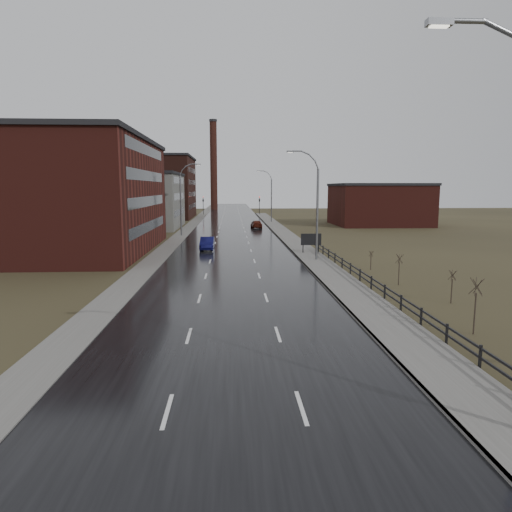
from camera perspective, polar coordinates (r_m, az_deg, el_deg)
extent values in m
plane|color=#2D2819|center=(13.12, -2.50, -26.81)|extent=(320.00, 320.00, 0.00)
cube|color=black|center=(71.11, -3.04, 2.40)|extent=(14.00, 300.00, 0.06)
cube|color=#595651|center=(47.12, 7.54, -0.71)|extent=(3.20, 180.00, 0.18)
cube|color=slate|center=(46.86, 5.71, -0.73)|extent=(0.16, 180.00, 0.18)
cube|color=#595651|center=(71.57, -9.62, 2.35)|extent=(2.40, 260.00, 0.12)
cube|color=#471914|center=(59.52, -23.87, 6.75)|extent=(22.00, 28.00, 13.00)
cube|color=black|center=(59.78, -24.27, 13.22)|extent=(22.44, 28.56, 0.50)
cube|color=black|center=(56.77, -13.22, 3.65)|extent=(0.06, 22.40, 1.20)
cube|color=black|center=(56.61, -13.32, 6.68)|extent=(0.06, 22.40, 1.20)
cube|color=black|center=(56.60, -13.43, 9.72)|extent=(0.06, 22.40, 1.20)
cube|color=black|center=(56.76, -13.53, 12.74)|extent=(0.06, 22.40, 1.20)
cube|color=slate|center=(90.53, -14.63, 6.60)|extent=(16.00, 20.00, 10.00)
cube|color=black|center=(90.54, -14.75, 9.92)|extent=(16.32, 20.40, 0.50)
cube|color=black|center=(89.38, -9.54, 5.45)|extent=(0.06, 16.00, 1.20)
cube|color=black|center=(89.27, -9.59, 7.37)|extent=(0.06, 16.00, 1.20)
cube|color=black|center=(89.27, -9.64, 9.30)|extent=(0.06, 16.00, 1.20)
cube|color=#331611|center=(120.90, -14.19, 8.21)|extent=(26.00, 24.00, 15.00)
cube|color=black|center=(121.14, -14.33, 11.88)|extent=(26.52, 24.48, 0.50)
cube|color=black|center=(119.21, -7.94, 6.22)|extent=(0.06, 19.20, 1.20)
cube|color=black|center=(119.13, -7.97, 7.67)|extent=(0.06, 19.20, 1.20)
cube|color=black|center=(119.13, -8.00, 9.11)|extent=(0.06, 19.20, 1.20)
cube|color=black|center=(119.20, -8.03, 10.55)|extent=(0.06, 19.20, 1.20)
cube|color=#471914|center=(97.62, 15.11, 6.11)|extent=(18.00, 16.00, 8.00)
cube|color=black|center=(97.55, 15.21, 8.61)|extent=(18.36, 16.32, 0.50)
cylinder|color=#331611|center=(160.98, -5.32, 11.11)|extent=(2.40, 2.40, 30.00)
cylinder|color=black|center=(162.41, -5.39, 16.51)|extent=(2.70, 2.70, 0.80)
cylinder|color=slate|center=(15.26, 28.27, 23.68)|extent=(1.12, 0.14, 0.57)
cylinder|color=slate|center=(14.88, 24.83, 25.10)|extent=(1.15, 0.14, 0.14)
cube|color=slate|center=(14.56, 21.93, 25.45)|extent=(0.70, 0.28, 0.18)
cube|color=silver|center=(14.53, 21.90, 25.07)|extent=(0.50, 0.20, 0.04)
cylinder|color=slate|center=(47.62, 7.66, 5.02)|extent=(0.24, 0.24, 9.50)
cylinder|color=slate|center=(47.56, 7.58, 11.23)|extent=(0.51, 0.14, 0.98)
cylinder|color=slate|center=(47.52, 7.02, 12.11)|extent=(0.81, 0.14, 0.81)
cylinder|color=slate|center=(47.43, 6.16, 12.71)|extent=(0.98, 0.14, 0.51)
cylinder|color=slate|center=(47.32, 5.14, 12.94)|extent=(1.01, 0.14, 0.14)
cube|color=slate|center=(47.23, 4.29, 12.89)|extent=(0.70, 0.28, 0.18)
cube|color=silver|center=(47.22, 4.29, 12.77)|extent=(0.50, 0.20, 0.04)
cylinder|color=slate|center=(73.19, -9.38, 6.18)|extent=(0.24, 0.24, 9.50)
cylinder|color=slate|center=(73.15, -9.35, 10.22)|extent=(0.51, 0.14, 0.98)
cylinder|color=slate|center=(73.13, -8.98, 10.78)|extent=(0.81, 0.14, 0.81)
cylinder|color=slate|center=(73.08, -8.42, 11.17)|extent=(0.98, 0.14, 0.51)
cylinder|color=slate|center=(73.02, -7.76, 11.32)|extent=(1.01, 0.14, 0.14)
cube|color=slate|center=(72.97, -7.21, 11.29)|extent=(0.70, 0.28, 0.18)
cube|color=silver|center=(72.96, -7.21, 11.22)|extent=(0.50, 0.20, 0.04)
cylinder|color=slate|center=(101.13, 1.94, 6.90)|extent=(0.24, 0.24, 9.50)
cylinder|color=slate|center=(101.11, 1.86, 9.82)|extent=(0.51, 0.14, 0.98)
cylinder|color=slate|center=(101.08, 1.59, 10.23)|extent=(0.81, 0.14, 0.81)
cylinder|color=slate|center=(101.04, 1.18, 10.50)|extent=(0.98, 0.14, 0.51)
cylinder|color=slate|center=(100.99, 0.69, 10.60)|extent=(1.01, 0.14, 0.14)
cube|color=slate|center=(100.95, 0.30, 10.57)|extent=(0.70, 0.28, 0.18)
cube|color=silver|center=(100.94, 0.30, 10.51)|extent=(0.50, 0.20, 0.04)
cube|color=black|center=(21.69, 26.22, -11.31)|extent=(0.10, 0.10, 1.10)
cube|color=black|center=(24.20, 22.73, -9.06)|extent=(0.10, 0.10, 1.10)
cube|color=black|center=(26.81, 19.94, -7.22)|extent=(0.10, 0.10, 1.10)
cube|color=black|center=(29.50, 17.67, -5.69)|extent=(0.10, 0.10, 1.10)
cube|color=black|center=(32.24, 15.79, -4.42)|extent=(0.10, 0.10, 1.10)
cube|color=black|center=(35.02, 14.21, -3.34)|extent=(0.10, 0.10, 1.10)
cube|color=black|center=(37.84, 12.87, -2.42)|extent=(0.10, 0.10, 1.10)
cube|color=black|center=(40.68, 11.71, -1.62)|extent=(0.10, 0.10, 1.10)
cube|color=black|center=(43.55, 10.71, -0.93)|extent=(0.10, 0.10, 1.10)
cube|color=black|center=(46.43, 9.84, -0.33)|extent=(0.10, 0.10, 1.10)
cube|color=black|center=(49.32, 9.06, 0.20)|extent=(0.10, 0.10, 1.10)
cube|color=black|center=(52.23, 8.37, 0.68)|extent=(0.10, 0.10, 1.10)
cube|color=black|center=(55.15, 7.76, 1.10)|extent=(0.10, 0.10, 1.10)
cube|color=black|center=(31.69, 16.11, -3.91)|extent=(0.08, 53.00, 0.10)
cube|color=black|center=(31.78, 16.08, -4.61)|extent=(0.08, 53.00, 0.10)
cylinder|color=#382D23|center=(26.45, 25.67, -6.52)|extent=(0.08, 0.08, 2.21)
cylinder|color=#382D23|center=(26.16, 25.97, -3.46)|extent=(0.04, 0.74, 0.87)
cylinder|color=#382D23|center=(26.19, 25.85, -3.44)|extent=(0.70, 0.27, 0.88)
cylinder|color=#382D23|center=(26.14, 25.76, -3.45)|extent=(0.41, 0.62, 0.89)
cylinder|color=#382D23|center=(26.09, 25.82, -3.48)|extent=(0.41, 0.62, 0.89)
cylinder|color=#382D23|center=(26.11, 25.95, -3.48)|extent=(0.70, 0.27, 0.88)
cylinder|color=#382D23|center=(32.86, 23.26, -4.06)|extent=(0.08, 0.08, 1.65)
cylinder|color=#382D23|center=(32.68, 23.45, -2.22)|extent=(0.04, 0.56, 0.65)
cylinder|color=#382D23|center=(32.70, 23.35, -2.21)|extent=(0.53, 0.21, 0.66)
cylinder|color=#382D23|center=(32.66, 23.28, -2.22)|extent=(0.32, 0.47, 0.67)
cylinder|color=#382D23|center=(32.61, 23.33, -2.23)|extent=(0.32, 0.47, 0.67)
cylinder|color=#382D23|center=(32.62, 23.43, -2.24)|extent=(0.53, 0.21, 0.66)
cylinder|color=#382D23|center=(37.56, 17.42, -2.12)|extent=(0.08, 0.08, 1.82)
cylinder|color=#382D23|center=(37.38, 17.58, -0.34)|extent=(0.04, 0.61, 0.72)
cylinder|color=#382D23|center=(37.42, 17.50, -0.33)|extent=(0.58, 0.23, 0.73)
cylinder|color=#382D23|center=(37.38, 17.43, -0.33)|extent=(0.35, 0.52, 0.73)
cylinder|color=#382D23|center=(37.33, 17.46, -0.35)|extent=(0.35, 0.52, 0.73)
cylinder|color=#382D23|center=(37.33, 17.55, -0.35)|extent=(0.58, 0.23, 0.73)
cylinder|color=#382D23|center=(43.93, 14.16, -0.83)|extent=(0.08, 0.08, 1.30)
cylinder|color=#382D23|center=(43.81, 14.26, 0.27)|extent=(0.04, 0.45, 0.52)
cylinder|color=#382D23|center=(43.85, 14.20, 0.27)|extent=(0.43, 0.18, 0.53)
cylinder|color=#382D23|center=(43.82, 14.14, 0.27)|extent=(0.26, 0.38, 0.54)
cylinder|color=#382D23|center=(43.76, 14.16, 0.26)|extent=(0.26, 0.38, 0.54)
cylinder|color=#382D23|center=(43.76, 14.24, 0.26)|extent=(0.43, 0.18, 0.53)
cube|color=black|center=(52.94, 5.90, 1.21)|extent=(0.10, 0.10, 1.80)
cube|color=black|center=(53.25, 7.83, 1.22)|extent=(0.10, 0.10, 1.80)
cube|color=silver|center=(52.94, 6.89, 2.09)|extent=(2.27, 0.08, 1.24)
cube|color=black|center=(52.89, 6.90, 2.08)|extent=(2.37, 0.04, 1.34)
cylinder|color=black|center=(131.04, -6.62, 6.27)|extent=(0.16, 0.16, 5.20)
imported|color=black|center=(130.97, -6.63, 7.21)|extent=(0.58, 2.73, 1.10)
sphere|color=#FF190C|center=(130.82, -6.64, 7.34)|extent=(0.18, 0.18, 0.18)
cylinder|color=black|center=(131.05, 0.43, 6.33)|extent=(0.16, 0.16, 5.20)
imported|color=black|center=(130.98, 0.43, 7.27)|extent=(0.58, 2.73, 1.10)
sphere|color=#FF190C|center=(130.83, 0.43, 7.40)|extent=(0.18, 0.18, 0.18)
imported|color=#0D0D41|center=(56.43, -6.11, 1.53)|extent=(1.67, 4.72, 1.55)
imported|color=#44140B|center=(85.82, 0.05, 3.97)|extent=(2.17, 4.79, 1.59)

